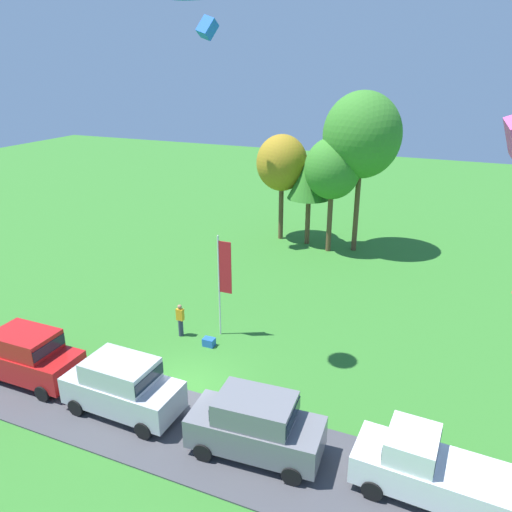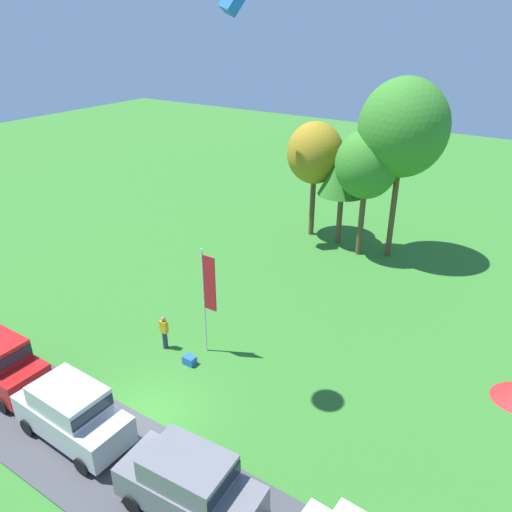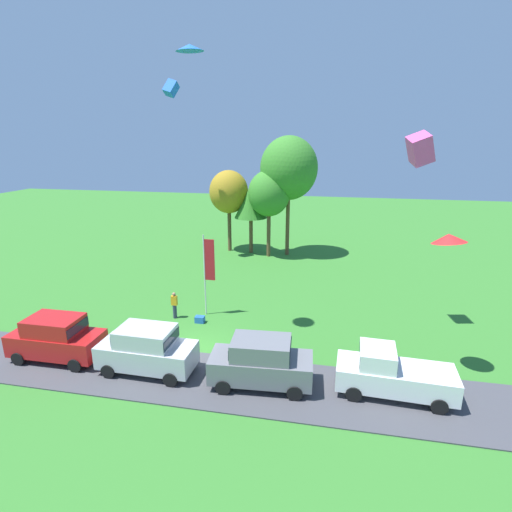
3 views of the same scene
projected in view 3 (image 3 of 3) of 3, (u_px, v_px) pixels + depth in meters
ground_plane at (193, 350)px, 21.30m from camera, size 120.00×120.00×0.00m
pavement_strip at (176, 375)px, 19.01m from camera, size 36.00×4.40×0.06m
car_suv_near_entrance at (56, 337)px, 20.06m from camera, size 4.61×2.06×2.28m
car_suv_by_flagpole at (147, 348)px, 18.96m from camera, size 4.64×2.12×2.28m
car_suv_mid_row at (261, 361)px, 17.90m from camera, size 4.71×2.29×2.28m
car_pickup_far_end at (391, 372)px, 17.33m from camera, size 5.09×2.24×2.14m
person_beside_suv at (175, 305)px, 24.89m from camera, size 0.36×0.24×1.71m
tree_right_of_center at (229, 192)px, 38.52m from camera, size 3.76×3.76×7.94m
tree_lone_near at (251, 202)px, 38.05m from camera, size 3.15×3.15×6.66m
tree_left_of_center at (269, 194)px, 36.56m from camera, size 3.84×3.84×8.11m
tree_far_left at (289, 168)px, 36.45m from camera, size 5.27×5.27×11.12m
flag_banner at (208, 265)px, 24.68m from camera, size 0.71×0.08×5.24m
cooler_box at (200, 319)px, 24.46m from camera, size 0.56×0.40×0.40m
kite_delta_topmost at (190, 48)px, 18.67m from camera, size 1.88×1.88×0.36m
kite_box_over_trees at (171, 88)px, 32.75m from camera, size 1.15×1.38×1.57m
kite_delta_mid_center at (449, 238)px, 17.40m from camera, size 2.13×2.13×0.63m
kite_box_trailing_tail at (420, 149)px, 20.90m from camera, size 1.63×1.62×1.96m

